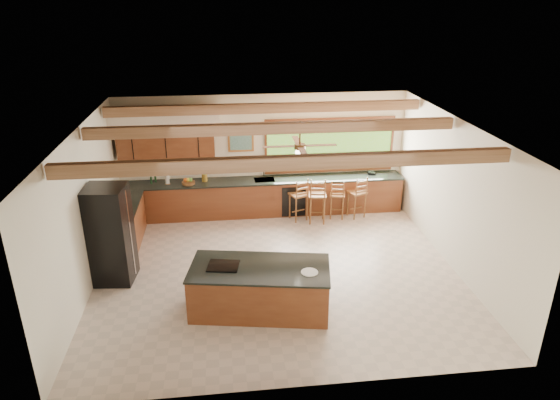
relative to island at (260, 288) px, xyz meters
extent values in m
plane|color=#BBA99B|center=(0.46, 1.25, -0.43)|extent=(7.20, 7.20, 0.00)
cube|color=beige|center=(0.46, 4.50, 1.07)|extent=(7.20, 0.04, 3.00)
cube|color=beige|center=(0.46, -2.00, 1.07)|extent=(7.20, 0.04, 3.00)
cube|color=beige|center=(-3.14, 1.25, 1.07)|extent=(0.04, 6.50, 3.00)
cube|color=beige|center=(4.06, 1.25, 1.07)|extent=(0.04, 6.50, 3.00)
cube|color=#946F4A|center=(0.46, 1.25, 2.57)|extent=(7.20, 6.50, 0.04)
cube|color=#A87B54|center=(0.46, -0.35, 2.43)|extent=(7.10, 0.15, 0.22)
cube|color=#A87B54|center=(0.46, 1.75, 2.43)|extent=(7.10, 0.15, 0.22)
cube|color=#A87B54|center=(0.46, 3.55, 2.43)|extent=(7.10, 0.15, 0.22)
cube|color=brown|center=(-1.89, 4.31, 1.47)|extent=(2.30, 0.35, 0.70)
cube|color=white|center=(-1.89, 4.24, 2.07)|extent=(2.60, 0.50, 0.48)
cylinder|color=#FFEABF|center=(-2.59, 4.24, 1.84)|extent=(0.10, 0.10, 0.01)
cylinder|color=#FFEABF|center=(-1.19, 4.24, 1.84)|extent=(0.10, 0.10, 0.01)
cube|color=#76A139|center=(2.16, 4.47, 1.24)|extent=(3.20, 0.04, 1.30)
cube|color=#A86C33|center=(-0.09, 4.47, 1.42)|extent=(0.64, 0.03, 0.54)
cube|color=#3C6C4E|center=(-0.09, 4.45, 1.42)|extent=(0.54, 0.01, 0.44)
cube|color=brown|center=(0.46, 4.16, 0.01)|extent=(7.00, 0.65, 0.88)
cube|color=black|center=(0.46, 4.16, 0.47)|extent=(7.04, 0.69, 0.04)
cube|color=brown|center=(-2.80, 2.60, 0.01)|extent=(0.65, 2.35, 0.88)
cube|color=black|center=(-2.80, 2.60, 0.47)|extent=(0.69, 2.39, 0.04)
cube|color=black|center=(1.16, 3.83, -0.01)|extent=(0.60, 0.02, 0.78)
cube|color=silver|center=(0.46, 4.16, 0.48)|extent=(0.50, 0.38, 0.03)
cylinder|color=silver|center=(0.46, 4.36, 0.64)|extent=(0.03, 0.03, 0.30)
cylinder|color=silver|center=(0.46, 4.26, 0.77)|extent=(0.03, 0.20, 0.03)
cylinder|color=silver|center=(-1.93, 4.14, 0.63)|extent=(0.11, 0.11, 0.27)
cylinder|color=#16381B|center=(-2.33, 4.20, 0.58)|extent=(0.05, 0.05, 0.18)
cylinder|color=#16381B|center=(-2.24, 4.32, 0.58)|extent=(0.05, 0.05, 0.18)
cube|color=black|center=(3.24, 4.24, 0.54)|extent=(0.19, 0.16, 0.08)
cube|color=brown|center=(0.00, 0.00, -0.02)|extent=(2.55, 1.51, 0.81)
cube|color=black|center=(0.00, 0.00, 0.40)|extent=(2.59, 1.55, 0.04)
cube|color=black|center=(-0.62, 0.11, 0.43)|extent=(0.60, 0.51, 0.02)
cylinder|color=silver|center=(0.83, -0.28, 0.43)|extent=(0.29, 0.29, 0.01)
cube|color=black|center=(-2.76, 1.34, 0.55)|extent=(0.83, 0.81, 1.95)
cube|color=silver|center=(-2.39, 1.34, 0.55)|extent=(0.03, 0.05, 1.79)
cube|color=brown|center=(1.25, 3.70, 0.24)|extent=(0.52, 0.52, 0.04)
cylinder|color=brown|center=(1.10, 3.55, -0.10)|extent=(0.04, 0.04, 0.65)
cylinder|color=brown|center=(1.41, 3.55, -0.10)|extent=(0.04, 0.04, 0.65)
cylinder|color=brown|center=(1.10, 3.86, -0.10)|extent=(0.04, 0.04, 0.65)
cylinder|color=brown|center=(1.41, 3.86, -0.10)|extent=(0.04, 0.04, 0.65)
cube|color=brown|center=(2.23, 3.70, 0.19)|extent=(0.44, 0.44, 0.04)
cylinder|color=brown|center=(2.09, 3.56, -0.13)|extent=(0.03, 0.03, 0.60)
cylinder|color=brown|center=(2.38, 3.56, -0.13)|extent=(0.03, 0.03, 0.60)
cylinder|color=brown|center=(2.09, 3.85, -0.13)|extent=(0.03, 0.03, 0.60)
cylinder|color=brown|center=(2.38, 3.85, -0.13)|extent=(0.03, 0.03, 0.60)
cube|color=brown|center=(1.69, 3.51, 0.29)|extent=(0.48, 0.48, 0.04)
cylinder|color=brown|center=(1.52, 3.34, -0.08)|extent=(0.04, 0.04, 0.69)
cylinder|color=brown|center=(1.85, 3.34, -0.08)|extent=(0.04, 0.04, 0.69)
cylinder|color=brown|center=(1.52, 3.68, -0.08)|extent=(0.04, 0.04, 0.69)
cylinder|color=brown|center=(1.85, 3.68, -0.08)|extent=(0.04, 0.04, 0.69)
cube|color=brown|center=(2.73, 3.70, 0.23)|extent=(0.50, 0.50, 0.04)
cylinder|color=brown|center=(2.58, 3.55, -0.11)|extent=(0.04, 0.04, 0.63)
cylinder|color=brown|center=(2.88, 3.55, -0.11)|extent=(0.04, 0.04, 0.63)
cylinder|color=brown|center=(2.58, 3.86, -0.11)|extent=(0.04, 0.04, 0.63)
cylinder|color=brown|center=(2.88, 3.86, -0.11)|extent=(0.04, 0.04, 0.63)
camera|label=1|loc=(-0.53, -7.53, 4.84)|focal=32.00mm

